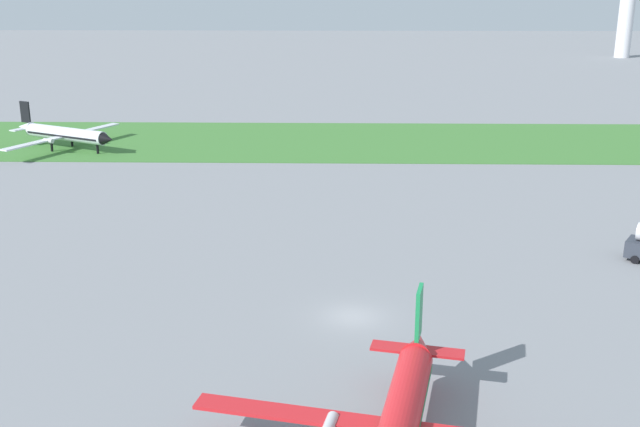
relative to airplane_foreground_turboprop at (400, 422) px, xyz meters
name	(u,v)px	position (x,y,z in m)	size (l,w,h in m)	color
ground_plane	(353,317)	(-1.95, 16.99, -2.33)	(600.00, 600.00, 0.00)	gray
grass_taxiway_strip	(345,141)	(-1.95, 77.34, -2.29)	(360.00, 28.00, 0.08)	#3D7533
airplane_foreground_turboprop	(400,422)	(0.00, 0.00, 0.00)	(21.05, 18.13, 6.37)	red
airplane_taxiing_turboprop	(64,134)	(-41.14, 70.74, -0.05)	(16.71, 19.22, 6.25)	silver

